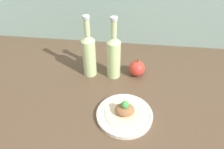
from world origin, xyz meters
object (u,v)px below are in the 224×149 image
at_px(apple, 137,68).
at_px(cider_bottle_right, 114,55).
at_px(plated_food, 125,110).
at_px(plate, 125,114).
at_px(cider_bottle_left, 89,54).

bearing_deg(apple, cider_bottle_right, -170.73).
bearing_deg(plated_food, apple, 81.85).
distance_m(plate, apple, 0.28).
xyz_separation_m(plate, apple, (0.04, 0.28, 0.03)).
bearing_deg(plate, cider_bottle_right, 105.78).
bearing_deg(plated_food, plate, 0.00).
xyz_separation_m(plate, cider_bottle_left, (-0.19, 0.26, 0.11)).
bearing_deg(cider_bottle_left, plated_food, -53.59).
xyz_separation_m(plated_food, cider_bottle_left, (-0.19, 0.26, 0.08)).
bearing_deg(plated_food, cider_bottle_right, 105.78).
relative_size(plate, plated_food, 1.42).
distance_m(cider_bottle_left, apple, 0.25).
relative_size(plated_food, cider_bottle_left, 0.52).
relative_size(cider_bottle_right, apple, 3.30).
height_order(cider_bottle_left, apple, cider_bottle_left).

